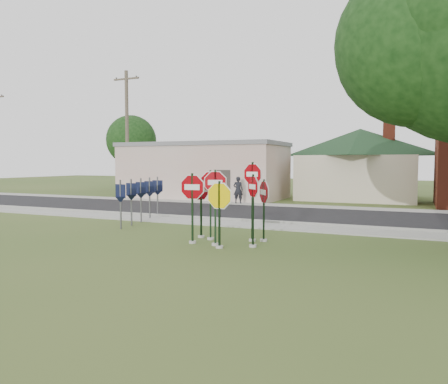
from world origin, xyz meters
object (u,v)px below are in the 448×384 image
at_px(stop_sign_yellow, 219,206).
at_px(pedestrian, 238,190).
at_px(stop_sign_center, 215,197).
at_px(utility_pole_near, 127,132).
at_px(stop_sign_left, 192,198).

height_order(stop_sign_yellow, pedestrian, stop_sign_yellow).
bearing_deg(stop_sign_center, pedestrian, 109.11).
xyz_separation_m(stop_sign_yellow, utility_pole_near, (-14.30, 14.66, 3.62)).
bearing_deg(stop_sign_center, utility_pole_near, 134.33).
bearing_deg(utility_pole_near, stop_sign_center, -45.67).
relative_size(stop_sign_yellow, utility_pole_near, 0.24).
distance_m(stop_sign_left, pedestrian, 13.81).
bearing_deg(stop_sign_yellow, pedestrian, 109.78).
bearing_deg(utility_pole_near, pedestrian, -6.14).
distance_m(stop_sign_center, pedestrian, 14.12).
height_order(stop_sign_yellow, utility_pole_near, utility_pole_near).
height_order(stop_sign_center, stop_sign_yellow, stop_sign_center).
distance_m(utility_pole_near, pedestrian, 10.27).
relative_size(stop_sign_yellow, pedestrian, 1.29).
height_order(stop_sign_yellow, stop_sign_left, stop_sign_left).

